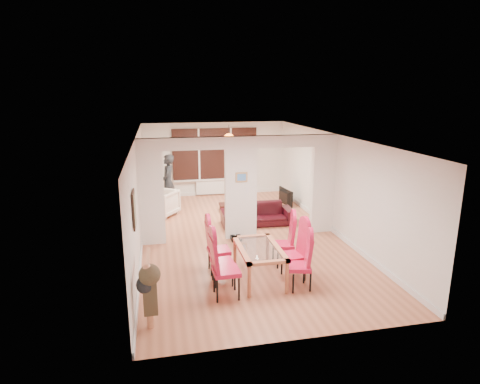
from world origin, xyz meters
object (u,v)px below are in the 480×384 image
object	(u,v)px
coffee_table	(235,207)
bowl	(239,202)
dining_chair_la	(226,266)
armchair	(161,203)
dining_table	(259,263)
sofa	(257,214)
television	(283,197)
bottle	(235,199)
dining_chair_ra	(299,263)
dining_chair_lc	(219,247)
dining_chair_lb	(222,258)
person	(168,182)
dining_chair_rc	(284,241)
dining_chair_rb	(294,252)

from	to	relation	value
coffee_table	bowl	size ratio (longest dim) A/B	4.55
dining_chair_la	armchair	size ratio (longest dim) A/B	1.37
dining_table	sofa	distance (m)	3.44
sofa	television	bearing A→B (deg)	54.56
bottle	bowl	bearing A→B (deg)	14.30
dining_chair_ra	bottle	bearing A→B (deg)	106.00
dining_chair_lc	dining_chair_lb	bearing A→B (deg)	-94.13
coffee_table	dining_chair_ra	bearing A→B (deg)	-87.86
armchair	coffee_table	world-z (taller)	armchair
person	sofa	bearing A→B (deg)	59.15
dining_chair_lb	television	xyz separation A→B (m)	(2.88, 5.13, -0.26)
armchair	coffee_table	bearing A→B (deg)	37.06
armchair	bottle	world-z (taller)	armchair
dining_chair_rc	television	world-z (taller)	dining_chair_rc
dining_chair_rb	bowl	size ratio (longest dim) A/B	5.15
dining_chair_rb	armchair	bearing A→B (deg)	112.10
dining_chair_lc	bowl	world-z (taller)	dining_chair_lc
person	coffee_table	size ratio (longest dim) A/B	1.79
dining_table	person	bearing A→B (deg)	106.70
coffee_table	bottle	bearing A→B (deg)	112.30
dining_table	dining_chair_ra	bearing A→B (deg)	-39.05
bottle	bowl	size ratio (longest dim) A/B	1.19
person	dining_chair_la	bearing A→B (deg)	16.37
dining_chair_ra	dining_chair_rb	size ratio (longest dim) A/B	0.94
dining_chair_rc	sofa	size ratio (longest dim) A/B	0.53
armchair	dining_chair_rb	bearing A→B (deg)	-26.68
person	coffee_table	distance (m)	2.24
person	bowl	size ratio (longest dim) A/B	8.15
dining_chair_rb	dining_chair_lc	bearing A→B (deg)	152.00
sofa	armchair	size ratio (longest dim) A/B	2.34
dining_chair_lc	television	world-z (taller)	dining_chair_lc
dining_chair_lc	armchair	size ratio (longest dim) A/B	1.28
dining_table	bowl	distance (m)	4.86
dining_chair_lc	armchair	xyz separation A→B (m)	(-1.11, 4.18, -0.16)
armchair	coffee_table	xyz separation A→B (m)	(2.29, 0.07, -0.28)
dining_chair_la	dining_chair_lc	bearing A→B (deg)	86.62
sofa	dining_chair_lc	bearing A→B (deg)	-116.90
dining_table	dining_chair_lb	xyz separation A→B (m)	(-0.75, -0.03, 0.18)
dining_chair_ra	bottle	xyz separation A→B (m)	(-0.21, 5.32, -0.17)
armchair	person	size ratio (longest dim) A/B	0.49
sofa	bottle	bearing A→B (deg)	106.04
dining_chair_lc	dining_chair_rc	bearing A→B (deg)	-0.00
bowl	dining_chair_la	bearing A→B (deg)	-103.91
television	dining_chair_lc	bearing A→B (deg)	139.05
dining_chair_lc	coffee_table	distance (m)	4.44
dining_chair_lc	television	bearing A→B (deg)	55.34
dining_chair_rc	dining_table	bearing A→B (deg)	-129.84
person	dining_chair_ra	bearing A→B (deg)	29.31
dining_table	dining_chair_rb	bearing A→B (deg)	-6.00
person	dining_chair_lc	bearing A→B (deg)	18.43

